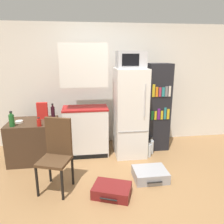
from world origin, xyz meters
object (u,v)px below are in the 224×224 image
at_px(bookshelf, 158,108).
at_px(bottle_ketchup_red, 39,122).
at_px(water_bottle_front, 151,147).
at_px(water_bottle_middle, 149,150).
at_px(side_table, 34,141).
at_px(suitcase_large_flat, 112,190).
at_px(refrigerator, 130,113).
at_px(bowl, 19,122).
at_px(cereal_box, 42,111).
at_px(chair, 57,149).
at_px(bottle_wine_dark, 53,112).
at_px(kitchen_hutch, 85,106).
at_px(suitcase_small_flat, 150,174).
at_px(bottle_green_tall, 12,120).
at_px(microwave, 131,60).

bearing_deg(bookshelf, bottle_ketchup_red, -168.21).
xyz_separation_m(water_bottle_front, water_bottle_middle, (-0.08, -0.12, -0.01)).
bearing_deg(side_table, water_bottle_front, -1.76).
height_order(side_table, suitcase_large_flat, side_table).
distance_m(refrigerator, bowl, 1.97).
distance_m(cereal_box, water_bottle_middle, 2.11).
xyz_separation_m(chair, water_bottle_middle, (1.58, 0.74, -0.46)).
relative_size(refrigerator, water_bottle_middle, 5.19).
bearing_deg(bowl, suitcase_large_flat, -39.46).
height_order(refrigerator, bottle_wine_dark, refrigerator).
xyz_separation_m(side_table, refrigerator, (1.76, 0.02, 0.45)).
bearing_deg(chair, kitchen_hutch, 87.26).
bearing_deg(water_bottle_front, bowl, 179.47).
relative_size(bottle_ketchup_red, bottle_wine_dark, 0.53).
height_order(side_table, bottle_ketchup_red, bottle_ketchup_red).
distance_m(bookshelf, suitcase_small_flat, 1.43).
distance_m(refrigerator, water_bottle_front, 0.80).
bearing_deg(refrigerator, water_bottle_middle, -32.37).
relative_size(bowl, chair, 0.13).
distance_m(bowl, water_bottle_front, 2.47).
xyz_separation_m(kitchen_hutch, bottle_wine_dark, (-0.59, 0.03, -0.11)).
bearing_deg(suitcase_large_flat, bottle_green_tall, 167.30).
distance_m(cereal_box, chair, 1.18).
xyz_separation_m(bookshelf, bottle_green_tall, (-2.63, -0.41, -0.02)).
xyz_separation_m(bottle_wine_dark, suitcase_small_flat, (1.55, -1.07, -0.77)).
distance_m(side_table, chair, 1.08).
height_order(side_table, water_bottle_front, side_table).
bearing_deg(bottle_wine_dark, kitchen_hutch, -2.93).
bearing_deg(refrigerator, bottle_ketchup_red, -169.31).
distance_m(refrigerator, bottle_wine_dark, 1.42).
height_order(bottle_ketchup_red, cereal_box, cereal_box).
xyz_separation_m(kitchen_hutch, water_bottle_front, (1.25, -0.17, -0.82)).
distance_m(side_table, bookshelf, 2.41).
bearing_deg(water_bottle_middle, bottle_green_tall, -178.98).
bearing_deg(bottle_wine_dark, suitcase_small_flat, -34.64).
xyz_separation_m(bottle_ketchup_red, bottle_wine_dark, (0.18, 0.42, 0.06)).
distance_m(refrigerator, chair, 1.59).
xyz_separation_m(microwave, suitcase_small_flat, (0.13, -0.95, -1.71)).
height_order(side_table, kitchen_hutch, kitchen_hutch).
distance_m(bottle_ketchup_red, water_bottle_front, 2.12).
bearing_deg(suitcase_large_flat, bowl, 161.59).
relative_size(bookshelf, bottle_green_tall, 6.68).
bearing_deg(cereal_box, microwave, -4.94).
xyz_separation_m(bottle_ketchup_red, water_bottle_front, (2.01, 0.21, -0.65)).
height_order(cereal_box, chair, cereal_box).
xyz_separation_m(microwave, bottle_green_tall, (-2.03, -0.25, -0.95)).
distance_m(bottle_wine_dark, suitcase_small_flat, 2.03).
height_order(bottle_ketchup_red, bottle_wine_dark, bottle_wine_dark).
bearing_deg(refrigerator, side_table, -179.25).
bearing_deg(bottle_ketchup_red, refrigerator, 10.69).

